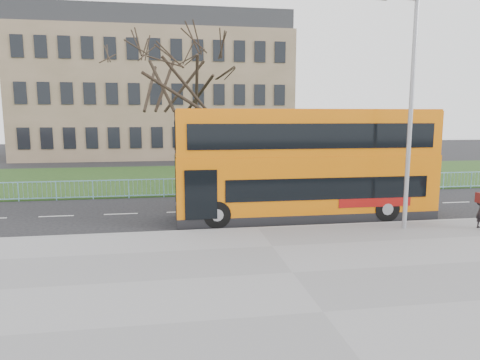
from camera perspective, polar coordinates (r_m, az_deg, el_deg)
name	(u,v)px	position (r m, az deg, el deg)	size (l,w,h in m)	color
ground	(251,222)	(19.43, 1.49, -5.57)	(120.00, 120.00, 0.00)	black
pavement	(292,274)	(13.13, 7.01, -12.37)	(80.00, 10.50, 0.12)	slate
kerb	(258,229)	(17.94, 2.40, -6.54)	(80.00, 0.20, 0.14)	gray
grass_verge	(218,177)	(33.33, -2.99, 0.42)	(80.00, 15.40, 0.08)	#183312
guard_railing	(231,186)	(25.70, -1.19, -0.84)	(40.00, 0.12, 1.10)	#7FC0E2
bare_tree	(178,97)	(28.55, -8.26, 10.90)	(8.23, 8.23, 11.76)	black
civic_building	(158,97)	(53.59, -10.87, 10.80)	(30.00, 15.00, 14.00)	#7A664D
yellow_bus	(305,161)	(19.96, 8.70, 2.49)	(11.87, 2.91, 4.97)	#D76909
street_lamp	(409,106)	(18.51, 21.56, 9.13)	(1.93, 0.44, 9.11)	#93949B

